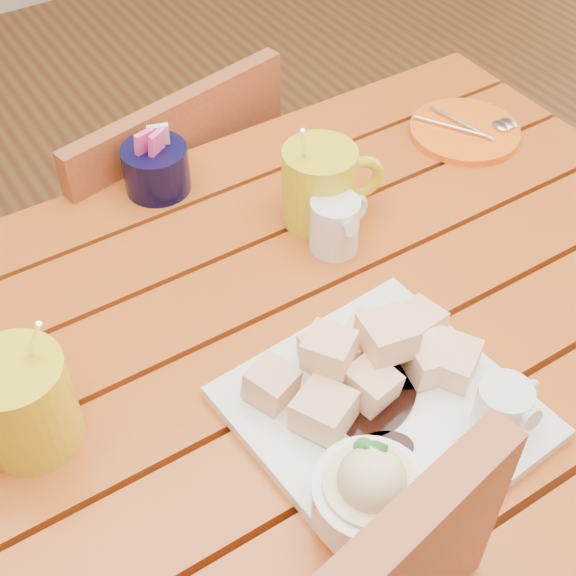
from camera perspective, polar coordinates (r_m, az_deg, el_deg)
table at (r=0.99m, az=-0.17°, el=-8.45°), size 1.20×0.79×0.75m
dessert_plate at (r=0.82m, az=6.79°, el=-9.15°), size 0.29×0.29×0.11m
coffee_mug_left at (r=0.83m, az=-18.49°, el=-7.83°), size 0.14×0.10×0.17m
coffee_mug_right at (r=1.03m, az=2.40°, el=7.39°), size 0.13×0.10×0.16m
cream_pitcher at (r=1.00m, az=3.45°, el=4.62°), size 0.09×0.08×0.08m
sugar_caddy at (r=1.11m, az=-9.36°, el=8.45°), size 0.09×0.09×0.10m
orange_saucer at (r=1.24m, az=12.52°, el=10.86°), size 0.16×0.16×0.02m
chair_far at (r=1.46m, az=-9.08°, el=2.57°), size 0.46×0.46×0.82m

